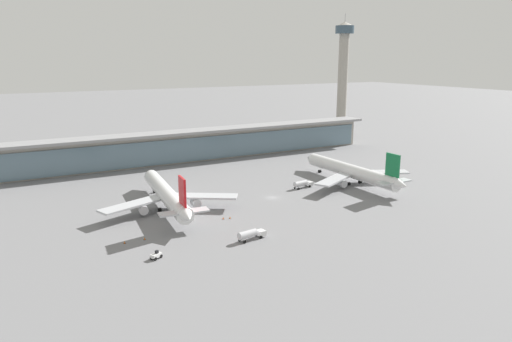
{
  "coord_description": "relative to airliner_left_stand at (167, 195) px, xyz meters",
  "views": [
    {
      "loc": [
        -84.02,
        -139.27,
        49.09
      ],
      "look_at": [
        0.0,
        12.19,
        7.27
      ],
      "focal_mm": 33.16,
      "sensor_mm": 36.0,
      "label": 1
    }
  ],
  "objects": [
    {
      "name": "airliner_centre_stand",
      "position": [
        74.97,
        -4.34,
        0.0
      ],
      "size": [
        45.69,
        59.25,
        15.81
      ],
      "color": "white",
      "rests_on": "ground"
    },
    {
      "name": "service_truck_near_nose_white",
      "position": [
        -15.34,
        -36.72,
        -4.11
      ],
      "size": [
        3.33,
        2.88,
        2.05
      ],
      "color": "silver",
      "rests_on": "ground"
    },
    {
      "name": "service_truck_mid_apron_white",
      "position": [
        11.24,
        -37.24,
        -3.27
      ],
      "size": [
        8.85,
        3.72,
        2.95
      ],
      "color": "silver",
      "rests_on": "ground"
    },
    {
      "name": "service_truck_under_wing_white",
      "position": [
        54.01,
        -0.17,
        -3.27
      ],
      "size": [
        8.81,
        3.45,
        2.95
      ],
      "color": "silver",
      "rests_on": "ground"
    },
    {
      "name": "safety_cone_bravo",
      "position": [
        14.03,
        -18.54,
        -4.66
      ],
      "size": [
        0.62,
        0.62,
        0.7
      ],
      "color": "orange",
      "rests_on": "ground"
    },
    {
      "name": "terminal_building",
      "position": [
        37.27,
        66.71,
        2.89
      ],
      "size": [
        194.57,
        12.8,
        15.2
      ],
      "color": "#9E998E",
      "rests_on": "ground"
    },
    {
      "name": "safety_cone_delta",
      "position": [
        -14.32,
        -22.96,
        -4.66
      ],
      "size": [
        0.62,
        0.62,
        0.7
      ],
      "color": "orange",
      "rests_on": "ground"
    },
    {
      "name": "ground_plane",
      "position": [
        37.27,
        -5.6,
        -4.98
      ],
      "size": [
        1200.0,
        1200.0,
        0.0
      ],
      "primitive_type": "plane",
      "color": "slate"
    },
    {
      "name": "control_tower",
      "position": [
        156.74,
        104.22,
        36.49
      ],
      "size": [
        12.0,
        12.0,
        76.19
      ],
      "color": "#9E998E",
      "rests_on": "ground"
    },
    {
      "name": "safety_cone_alpha",
      "position": [
        11.95,
        -18.01,
        -4.66
      ],
      "size": [
        0.62,
        0.62,
        0.7
      ],
      "color": "orange",
      "rests_on": "ground"
    },
    {
      "name": "airliner_left_stand",
      "position": [
        0.0,
        0.0,
        0.0
      ],
      "size": [
        45.45,
        59.41,
        15.81
      ],
      "color": "white",
      "rests_on": "ground"
    },
    {
      "name": "safety_cone_charlie",
      "position": [
        -19.84,
        -22.94,
        -4.66
      ],
      "size": [
        0.62,
        0.62,
        0.7
      ],
      "color": "orange",
      "rests_on": "ground"
    }
  ]
}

